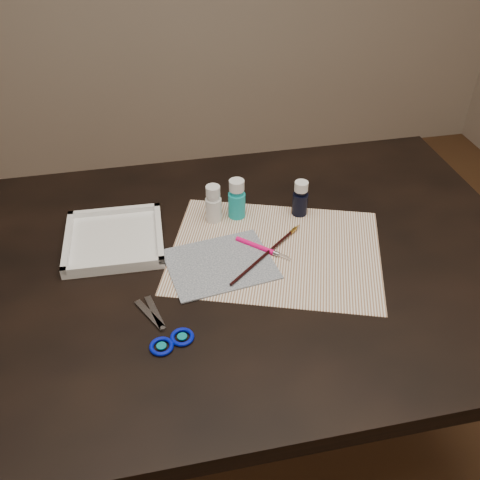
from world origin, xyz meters
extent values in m
cube|color=#422614|center=(0.00, 0.00, -0.01)|extent=(3.50, 3.50, 0.02)
cube|color=black|center=(0.00, 0.00, 0.38)|extent=(1.30, 0.90, 0.75)
cube|color=white|center=(0.08, 0.01, 0.75)|extent=(0.55, 0.48, 0.00)
cube|color=#121F39|center=(-0.05, -0.01, 0.75)|extent=(0.24, 0.21, 0.00)
cylinder|color=white|center=(-0.03, 0.15, 0.80)|extent=(0.05, 0.05, 0.09)
cylinder|color=#17ABB1|center=(0.02, 0.16, 0.80)|extent=(0.05, 0.05, 0.10)
cylinder|color=black|center=(0.17, 0.13, 0.79)|extent=(0.04, 0.04, 0.09)
cube|color=white|center=(-0.27, 0.11, 0.76)|extent=(0.22, 0.22, 0.03)
camera|label=1|loc=(-0.18, -0.87, 1.50)|focal=40.00mm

